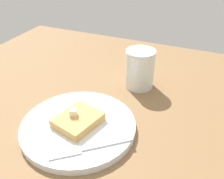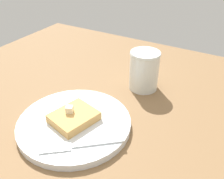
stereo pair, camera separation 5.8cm
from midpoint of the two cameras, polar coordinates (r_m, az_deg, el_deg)
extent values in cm
cube|color=brown|center=(53.68, -7.74, -10.65)|extent=(104.53, 104.53, 1.82)
cylinder|color=silver|center=(53.59, -11.01, -8.66)|extent=(24.06, 24.06, 1.57)
torus|color=gray|center=(53.34, -11.05, -8.35)|extent=(24.06, 24.06, 0.80)
cube|color=tan|center=(52.48, -11.21, -7.25)|extent=(9.59, 10.51, 1.87)
cube|color=#F6E8C3|center=(52.20, -12.04, -5.26)|extent=(1.88, 1.81, 1.47)
cube|color=silver|center=(48.00, -4.54, -12.44)|extent=(8.30, 7.04, 0.36)
cube|color=silver|center=(47.65, -12.29, -13.73)|extent=(3.56, 3.48, 0.36)
cube|color=silver|center=(47.20, -15.92, -14.97)|extent=(2.68, 2.28, 0.36)
cube|color=silver|center=(47.58, -15.95, -14.50)|extent=(2.68, 2.28, 0.36)
cube|color=silver|center=(47.97, -15.98, -14.02)|extent=(2.68, 2.28, 0.36)
cube|color=silver|center=(48.35, -16.01, -13.56)|extent=(2.68, 2.28, 0.36)
cylinder|color=#57290E|center=(65.85, 3.81, 3.38)|extent=(6.92, 6.92, 6.89)
cylinder|color=silver|center=(65.03, 3.87, 4.67)|extent=(7.52, 7.52, 10.27)
torus|color=silver|center=(62.96, 4.03, 8.43)|extent=(7.72, 7.72, 0.50)
camera|label=1|loc=(0.03, -92.86, -1.85)|focal=40.00mm
camera|label=2|loc=(0.03, 87.14, 1.85)|focal=40.00mm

